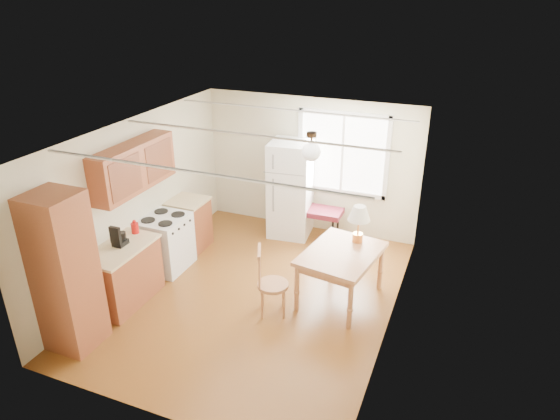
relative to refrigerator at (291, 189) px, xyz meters
The scene contains 11 objects.
room_shell 2.16m from the refrigerator, 83.59° to the right, with size 4.60×5.60×2.62m.
kitchen_run 3.13m from the refrigerator, 118.21° to the right, with size 0.65×3.40×2.20m.
window_unit 1.13m from the refrigerator, 22.91° to the left, with size 1.64×0.05×1.51m.
pendant_light 2.38m from the refrigerator, 61.39° to the right, with size 0.26×0.26×0.40m.
refrigerator is the anchor object (origin of this frame).
bench 0.50m from the refrigerator, ahead, with size 1.27×0.48×0.58m.
dining_table 2.28m from the refrigerator, 50.44° to the right, with size 1.15×1.41×0.80m.
chair 2.54m from the refrigerator, 76.93° to the right, with size 0.50×0.49×1.01m.
table_lamp 2.10m from the refrigerator, 40.69° to the right, with size 0.33×0.33×0.57m.
coffee_maker 3.28m from the refrigerator, 116.88° to the right, with size 0.16×0.21×0.32m.
kettle 2.94m from the refrigerator, 121.06° to the right, with size 0.11×0.11×0.22m.
Camera 1 is at (2.72, -5.73, 4.29)m, focal length 32.00 mm.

